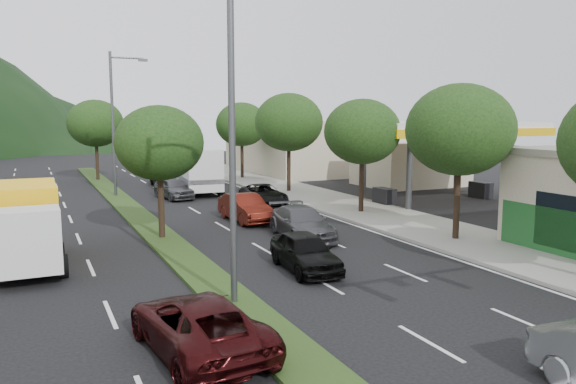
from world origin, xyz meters
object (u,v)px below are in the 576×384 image
tree_med_far (95,123)px  car_queue_e (174,188)px  suv_maroon (198,324)px  car_queue_a (305,252)px  tree_r_d (289,122)px  streetlight_mid (116,117)px  streetlight_near (239,118)px  tree_med_near (159,143)px  tree_r_c (362,132)px  car_queue_f (166,177)px  motorhome (195,168)px  car_queue_c (245,208)px  tree_r_e (242,124)px  box_truck (28,228)px  tree_r_b (460,130)px  car_queue_b (302,223)px  car_queue_d (263,195)px

tree_med_far → car_queue_e: (3.53, -13.46, -4.29)m
suv_maroon → car_queue_a: car_queue_a is taller
tree_r_d → streetlight_mid: (-11.79, 3.00, 0.40)m
tree_r_d → tree_med_far: (-12.00, 14.00, -0.17)m
streetlight_near → suv_maroon: 6.04m
tree_med_near → car_queue_e: tree_med_near is taller
tree_r_c → car_queue_f: (-7.48, 17.44, -4.01)m
tree_r_c → motorhome: size_ratio=0.73×
streetlight_near → car_queue_c: (4.84, 12.54, -4.84)m
tree_r_e → streetlight_mid: streetlight_mid is taller
streetlight_near → tree_r_d: bearing=61.8°
motorhome → tree_r_e: bearing=51.7°
tree_r_e → suv_maroon: (-13.90, -34.85, -4.20)m
motorhome → streetlight_near: bearing=-97.2°
tree_r_e → streetlight_near: streetlight_near is taller
suv_maroon → car_queue_f: bearing=-106.9°
tree_med_far → box_truck: tree_med_far is taller
tree_r_b → car_queue_e: (-8.47, 18.54, -4.32)m
tree_r_b → car_queue_f: tree_r_b is taller
tree_r_c → tree_r_d: tree_r_d is taller
tree_r_b → tree_med_far: size_ratio=1.00×
streetlight_near → car_queue_b: size_ratio=2.00×
tree_r_b → car_queue_d: size_ratio=1.49×
tree_med_far → tree_med_near: bearing=-90.0°
tree_r_e → car_queue_e: tree_r_e is taller
tree_med_far → suv_maroon: 39.14m
tree_r_d → suv_maroon: 28.83m
tree_r_b → car_queue_b: tree_r_b is taller
tree_r_e → suv_maroon: size_ratio=1.34×
tree_med_near → car_queue_a: (3.65, -7.46, -3.72)m
tree_r_c → streetlight_near: (-11.79, -12.00, 0.84)m
tree_r_b → tree_r_c: (0.00, 8.00, -0.29)m
car_queue_b → car_queue_d: car_queue_b is taller
car_queue_d → car_queue_b: bearing=-98.8°
car_queue_c → car_queue_d: 5.88m
car_queue_a → car_queue_c: car_queue_c is taller
tree_med_near → car_queue_c: 6.74m
suv_maroon → car_queue_d: suv_maroon is taller
tree_med_near → car_queue_c: (5.04, 2.54, -3.69)m
tree_med_far → car_queue_b: 29.39m
motorhome → car_queue_b: bearing=-84.6°
tree_r_d → box_truck: bearing=-140.6°
streetlight_mid → car_queue_d: streetlight_mid is taller
streetlight_near → car_queue_e: streetlight_near is taller
tree_r_c → tree_med_near: (-12.00, -2.00, -0.32)m
tree_med_far → car_queue_c: size_ratio=1.55×
suv_maroon → car_queue_e: (5.43, 25.39, 0.02)m
tree_r_b → car_queue_a: (-8.35, -1.46, -4.33)m
tree_r_b → tree_r_d: (0.00, 18.00, 0.14)m
car_queue_c → streetlight_near: bearing=-113.7°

